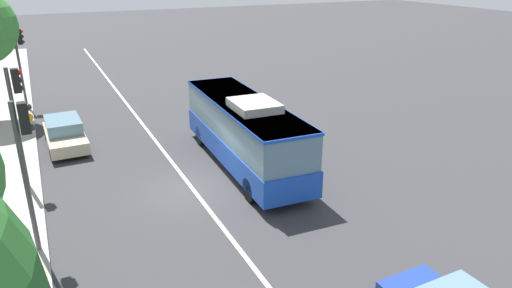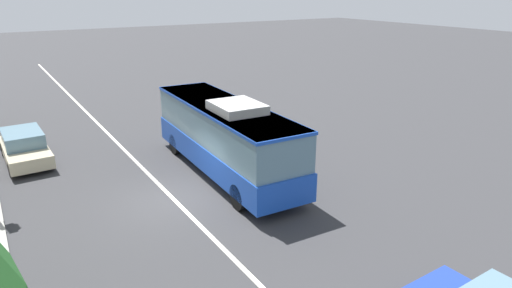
% 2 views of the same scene
% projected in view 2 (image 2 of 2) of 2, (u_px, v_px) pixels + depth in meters
% --- Properties ---
extents(ground_plane, '(160.00, 160.00, 0.00)m').
position_uv_depth(ground_plane, '(173.00, 199.00, 17.59)').
color(ground_plane, '#333335').
extents(lane_centre_line, '(76.00, 0.16, 0.01)m').
position_uv_depth(lane_centre_line, '(173.00, 199.00, 17.59)').
color(lane_centre_line, silver).
rests_on(lane_centre_line, ground_plane).
extents(transit_bus, '(10.09, 2.89, 3.46)m').
position_uv_depth(transit_bus, '(225.00, 134.00, 19.47)').
color(transit_bus, '#1947B7').
rests_on(transit_bus, ground_plane).
extents(sedan_beige, '(4.55, 1.93, 1.46)m').
position_uv_depth(sedan_beige, '(25.00, 147.00, 21.15)').
color(sedan_beige, '#C6B793').
rests_on(sedan_beige, ground_plane).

